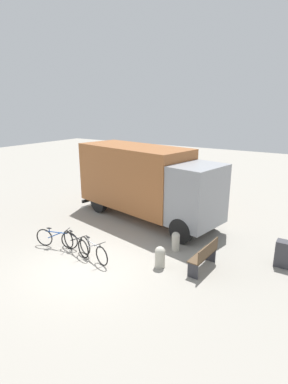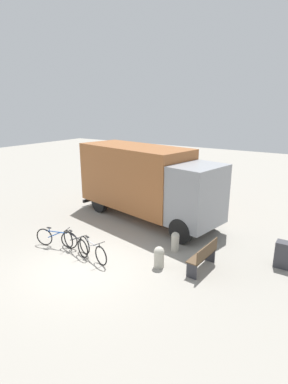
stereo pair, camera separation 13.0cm
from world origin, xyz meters
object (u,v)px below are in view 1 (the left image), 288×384
at_px(bicycle_near, 57,238).
at_px(bollard_far_bench, 176,241).
at_px(bicycle_far, 93,250).
at_px(park_bench, 205,255).
at_px(bollard_near_bench, 160,256).
at_px(delivery_truck, 145,180).
at_px(bicycle_middle, 76,243).
at_px(utility_box, 283,254).

distance_m(bicycle_near, bollard_far_bench, 4.43).
bearing_deg(bicycle_far, park_bench, 37.64).
bearing_deg(bollard_near_bench, bicycle_near, -168.10).
height_order(delivery_truck, bollard_near_bench, delivery_truck).
bearing_deg(bicycle_near, park_bench, -1.67).
bearing_deg(bollard_near_bench, bicycle_middle, -166.30).
xyz_separation_m(delivery_truck, bicycle_far, (0.65, -4.37, -1.49)).
distance_m(park_bench, bicycle_near, 5.45).
distance_m(bicycle_middle, utility_box, 7.11).
relative_size(bollard_far_bench, utility_box, 0.82).
xyz_separation_m(bollard_near_bench, bollard_far_bench, (-0.09, 1.33, 0.01)).
distance_m(bicycle_near, bicycle_middle, 0.89).
relative_size(park_bench, bicycle_far, 0.85).
distance_m(bicycle_far, bollard_far_bench, 2.99).
xyz_separation_m(delivery_truck, park_bench, (4.14, -2.96, -1.34)).
relative_size(bicycle_far, bollard_near_bench, 2.34).
bearing_deg(park_bench, delivery_truck, 58.48).
bearing_deg(utility_box, park_bench, -142.35).
bearing_deg(bicycle_middle, bollard_far_bench, 50.46).
bearing_deg(delivery_truck, bicycle_near, -92.89).
relative_size(bicycle_near, bollard_far_bench, 2.31).
distance_m(bicycle_near, utility_box, 7.95).
bearing_deg(delivery_truck, park_bench, -24.21).
height_order(bollard_near_bench, utility_box, utility_box).
bearing_deg(bollard_far_bench, delivery_truck, 140.84).
distance_m(park_bench, bollard_near_bench, 1.44).
distance_m(bicycle_middle, bicycle_far, 0.89).
height_order(bicycle_far, utility_box, utility_box).
bearing_deg(utility_box, bollard_near_bench, -146.78).
height_order(bicycle_middle, bollard_near_bench, bicycle_middle).
bearing_deg(delivery_truck, bicycle_middle, -81.73).
bearing_deg(bicycle_near, utility_box, 5.57).
xyz_separation_m(bollard_near_bench, utility_box, (3.39, 2.22, 0.06)).
xyz_separation_m(park_bench, bicycle_far, (-3.49, -1.42, -0.15)).
bearing_deg(bollard_far_bench, utility_box, 14.34).
relative_size(bicycle_far, bollard_far_bench, 2.33).
bearing_deg(bollard_far_bench, bicycle_far, -134.41).
height_order(bicycle_near, bollard_far_bench, bicycle_near).
bearing_deg(bicycle_middle, park_bench, 32.78).
relative_size(bicycle_far, utility_box, 1.91).
height_order(bicycle_near, utility_box, utility_box).
distance_m(bicycle_middle, bollard_near_bench, 3.16).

